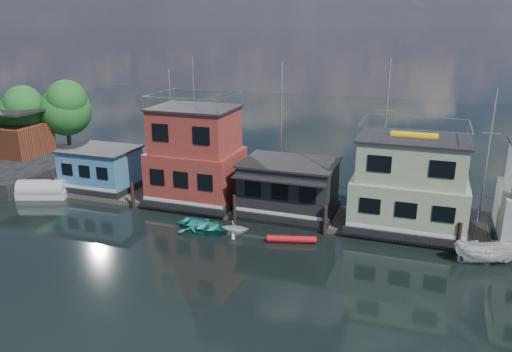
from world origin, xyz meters
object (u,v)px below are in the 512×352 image
at_px(houseboat_green, 409,185).
at_px(houseboat_red, 196,157).
at_px(houseboat_dark, 289,187).
at_px(red_kayak, 292,239).
at_px(dinghy_white, 234,228).
at_px(tarp_runabout, 42,190).
at_px(motorboat, 487,252).
at_px(dinghy_teal, 204,226).
at_px(houseboat_blue, 101,168).

bearing_deg(houseboat_green, houseboat_red, -180.00).
bearing_deg(houseboat_dark, red_kayak, -71.43).
height_order(houseboat_green, red_kayak, houseboat_green).
distance_m(red_kayak, dinghy_white, 4.29).
bearing_deg(tarp_runabout, houseboat_green, -13.55).
relative_size(motorboat, tarp_runabout, 0.90).
xyz_separation_m(houseboat_green, dinghy_teal, (-13.92, -5.18, -3.12)).
height_order(houseboat_green, motorboat, houseboat_green).
height_order(red_kayak, dinghy_white, dinghy_white).
height_order(dinghy_teal, dinghy_white, dinghy_white).
distance_m(houseboat_green, motorboat, 7.02).
distance_m(houseboat_blue, red_kayak, 19.84).
distance_m(houseboat_blue, houseboat_dark, 17.50).
relative_size(houseboat_green, dinghy_teal, 2.04).
relative_size(houseboat_blue, dinghy_teal, 1.55).
bearing_deg(houseboat_red, dinghy_white, -43.09).
bearing_deg(houseboat_red, motorboat, -9.81).
xyz_separation_m(houseboat_red, dinghy_white, (5.35, -5.01, -3.55)).
distance_m(houseboat_dark, dinghy_white, 5.94).
xyz_separation_m(motorboat, dinghy_white, (-16.84, -1.17, -0.24)).
height_order(houseboat_green, tarp_runabout, houseboat_green).
bearing_deg(houseboat_blue, houseboat_red, 0.00).
relative_size(houseboat_dark, red_kayak, 2.15).
bearing_deg(houseboat_blue, houseboat_dark, -0.06).
height_order(houseboat_blue, houseboat_green, houseboat_green).
height_order(houseboat_dark, red_kayak, houseboat_dark).
height_order(houseboat_dark, tarp_runabout, houseboat_dark).
height_order(houseboat_red, red_kayak, houseboat_red).
relative_size(houseboat_blue, houseboat_dark, 0.86).
bearing_deg(dinghy_teal, red_kayak, -78.18).
xyz_separation_m(dinghy_teal, tarp_runabout, (-16.58, 2.06, 0.21)).
distance_m(houseboat_red, tarp_runabout, 14.28).
height_order(tarp_runabout, dinghy_white, tarp_runabout).
bearing_deg(dinghy_white, dinghy_teal, 85.72).
relative_size(houseboat_red, houseboat_green, 1.41).
bearing_deg(motorboat, dinghy_white, 81.34).
bearing_deg(red_kayak, dinghy_white, 166.54).
bearing_deg(red_kayak, tarp_runabout, 160.50).
height_order(houseboat_blue, houseboat_dark, houseboat_dark).
bearing_deg(dinghy_white, houseboat_red, 38.22).
distance_m(houseboat_red, red_kayak, 11.46).
bearing_deg(tarp_runabout, red_kayak, -23.74).
relative_size(houseboat_dark, dinghy_teal, 1.79).
relative_size(houseboat_blue, dinghy_white, 3.03).
xyz_separation_m(houseboat_red, tarp_runabout, (-13.50, -3.12, -3.46)).
height_order(houseboat_red, motorboat, houseboat_red).
bearing_deg(dinghy_teal, houseboat_blue, 76.80).
distance_m(houseboat_green, red_kayak, 9.43).
distance_m(houseboat_green, dinghy_white, 13.03).
bearing_deg(houseboat_dark, dinghy_white, -117.98).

